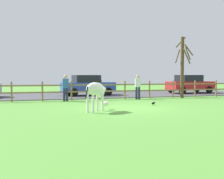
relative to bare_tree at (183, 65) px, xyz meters
name	(u,v)px	position (x,y,z in m)	size (l,w,h in m)	color
ground_plane	(128,108)	(-5.82, -4.78, -2.30)	(60.00, 60.00, 0.00)	#549338
parking_asphalt	(88,95)	(-5.82, 4.52, -2.27)	(28.00, 7.40, 0.05)	#47474C
paddock_fence	(99,89)	(-6.02, 0.22, -1.60)	(21.69, 0.11, 1.22)	olive
bare_tree	(183,65)	(0.00, 0.00, 0.00)	(1.27, 1.28, 4.34)	#513A23
zebra	(96,91)	(-7.66, -5.66, -1.37)	(1.51, 1.49, 1.41)	white
crow_on_grass	(153,103)	(-4.13, -4.07, -2.17)	(0.22, 0.10, 0.20)	black
parked_car_blue	(88,85)	(-6.01, 3.80, -1.45)	(4.15, 2.20, 1.56)	#2D4CAD
parked_car_red	(190,84)	(3.02, 3.86, -1.45)	(4.11, 2.12, 1.56)	red
visitor_left_of_tree	(138,86)	(-3.46, -0.20, -1.39)	(0.40, 0.29, 1.64)	#232847
visitor_right_of_tree	(66,87)	(-8.26, -0.29, -1.39)	(0.37, 0.23, 1.64)	#232847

